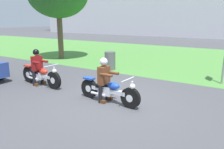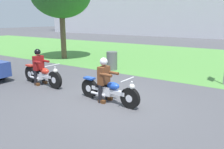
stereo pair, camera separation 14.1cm
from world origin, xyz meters
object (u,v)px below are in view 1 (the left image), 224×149
object	(u,v)px
motorcycle_lead	(109,91)
rider_follow	(37,64)
motorcycle_follow	(41,75)
trash_can	(110,61)
rider_lead	(104,76)

from	to	relation	value
motorcycle_lead	rider_follow	bearing A→B (deg)	-178.60
motorcycle_follow	rider_follow	world-z (taller)	rider_follow
motorcycle_lead	rider_follow	xyz separation A→B (m)	(-3.39, 0.14, 0.44)
rider_follow	trash_can	bearing A→B (deg)	79.55
rider_follow	motorcycle_lead	bearing A→B (deg)	1.40
motorcycle_follow	trash_can	distance (m)	3.85
motorcycle_lead	motorcycle_follow	xyz separation A→B (m)	(-3.22, 0.12, 0.02)
motorcycle_lead	rider_lead	bearing A→B (deg)	179.15
motorcycle_lead	rider_lead	xyz separation A→B (m)	(-0.17, 0.01, 0.43)
motorcycle_follow	trash_can	size ratio (longest dim) A/B	2.38
rider_follow	trash_can	world-z (taller)	rider_follow
motorcycle_lead	rider_lead	distance (m)	0.46
rider_lead	rider_follow	xyz separation A→B (m)	(-3.22, 0.12, 0.01)
motorcycle_lead	motorcycle_follow	size ratio (longest dim) A/B	1.00
rider_lead	trash_can	bearing A→B (deg)	124.03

